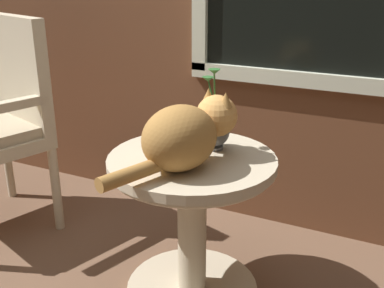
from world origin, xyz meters
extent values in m
plane|color=brown|center=(0.00, 0.00, 0.00)|extent=(6.00, 6.00, 0.00)
cube|color=beige|center=(0.44, 0.75, 0.75)|extent=(0.97, 0.03, 0.07)
cylinder|color=beige|center=(0.28, 0.09, 0.01)|extent=(0.52, 0.52, 0.03)
cylinder|color=beige|center=(0.28, 0.09, 0.29)|extent=(0.11, 0.11, 0.52)
cylinder|color=beige|center=(0.28, 0.09, 0.56)|extent=(0.61, 0.61, 0.03)
torus|color=beige|center=(0.28, 0.09, 0.54)|extent=(0.59, 0.59, 0.02)
cylinder|color=beige|center=(-1.01, 0.40, 0.21)|extent=(0.04, 0.04, 0.43)
cylinder|color=beige|center=(-0.53, 0.24, 0.21)|extent=(0.04, 0.04, 0.43)
cube|color=beige|center=(-0.78, 0.31, 0.75)|extent=(0.54, 0.22, 0.53)
ellipsoid|color=#AD7A3D|center=(0.29, -0.02, 0.69)|extent=(0.30, 0.33, 0.22)
sphere|color=#E2A356|center=(0.35, 0.14, 0.73)|extent=(0.15, 0.15, 0.15)
cone|color=#AD7A3D|center=(0.38, 0.13, 0.80)|extent=(0.05, 0.05, 0.05)
cone|color=#AD7A3D|center=(0.31, 0.16, 0.80)|extent=(0.05, 0.05, 0.05)
cylinder|color=#AD7A3D|center=(0.22, -0.21, 0.63)|extent=(0.13, 0.25, 0.05)
cylinder|color=slate|center=(0.31, 0.20, 0.59)|extent=(0.07, 0.07, 0.01)
ellipsoid|color=slate|center=(0.31, 0.20, 0.65)|extent=(0.11, 0.11, 0.11)
cylinder|color=slate|center=(0.31, 0.20, 0.71)|extent=(0.06, 0.06, 0.05)
torus|color=slate|center=(0.31, 0.20, 0.74)|extent=(0.08, 0.08, 0.01)
cylinder|color=#2D662D|center=(0.30, 0.21, 0.79)|extent=(0.04, 0.02, 0.11)
cone|color=#2D662D|center=(0.28, 0.21, 0.84)|extent=(0.04, 0.04, 0.02)
cylinder|color=#2D662D|center=(0.32, 0.19, 0.81)|extent=(0.02, 0.04, 0.15)
cone|color=#2D662D|center=(0.32, 0.17, 0.88)|extent=(0.04, 0.04, 0.02)
camera|label=1|loc=(0.96, -1.31, 1.22)|focal=43.86mm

